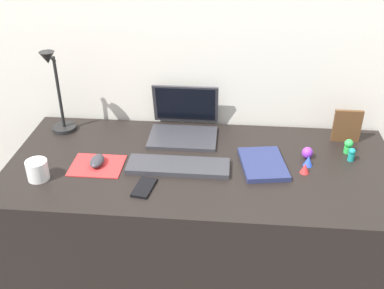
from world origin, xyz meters
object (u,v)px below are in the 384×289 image
cell_phone (144,187)px  toy_figurine_purple (307,153)px  toy_figurine_green (348,146)px  desk_lamp (57,94)px  coffee_mug (37,170)px  notebook_pad (263,164)px  toy_figurine_red (305,168)px  toy_figurine_blue (308,161)px  toy_figurine_teal (352,154)px  mouse (97,161)px  keyboard (178,166)px  laptop (184,122)px  picture_frame (347,126)px

cell_phone → toy_figurine_purple: toy_figurine_purple is taller
toy_figurine_green → toy_figurine_purple: size_ratio=1.25×
desk_lamp → coffee_mug: bearing=-85.1°
notebook_pad → toy_figurine_red: toy_figurine_red is taller
toy_figurine_red → toy_figurine_green: (0.20, 0.17, 0.01)m
toy_figurine_blue → toy_figurine_red: toy_figurine_blue is taller
coffee_mug → toy_figurine_teal: (1.23, 0.24, -0.01)m
toy_figurine_blue → toy_figurine_red: size_ratio=1.03×
coffee_mug → toy_figurine_blue: coffee_mug is taller
mouse → notebook_pad: 0.67m
toy_figurine_red → toy_figurine_teal: 0.23m
toy_figurine_red → toy_figurine_purple: bearing=78.5°
keyboard → toy_figurine_green: bearing=14.8°
keyboard → toy_figurine_green: 0.73m
cell_phone → desk_lamp: desk_lamp is taller
laptop → cell_phone: size_ratio=2.34×
cell_phone → toy_figurine_red: bearing=24.2°
mouse → toy_figurine_blue: 0.85m
laptop → toy_figurine_blue: laptop is taller
mouse → toy_figurine_green: bearing=10.6°
notebook_pad → coffee_mug: 0.89m
cell_phone → picture_frame: bearing=37.3°
desk_lamp → toy_figurine_blue: desk_lamp is taller
coffee_mug → picture_frame: bearing=18.2°
cell_phone → toy_figurine_purple: bearing=32.8°
toy_figurine_blue → toy_figurine_red: 0.06m
toy_figurine_green → notebook_pad: bearing=-159.1°
laptop → mouse: laptop is taller
mouse → toy_figurine_green: toy_figurine_green is taller
keyboard → toy_figurine_red: toy_figurine_red is taller
notebook_pad → laptop: bearing=134.9°
toy_figurine_green → toy_figurine_blue: bearing=-146.9°
toy_figurine_blue → toy_figurine_purple: bearing=87.1°
toy_figurine_teal → coffee_mug: bearing=-168.8°
mouse → picture_frame: bearing=15.7°
mouse → coffee_mug: (-0.20, -0.11, 0.02)m
toy_figurine_red → notebook_pad: bearing=168.0°
laptop → toy_figurine_blue: 0.58m
toy_figurine_teal → toy_figurine_green: (-0.00, 0.06, 0.00)m
mouse → toy_figurine_green: 1.05m
mouse → cell_phone: 0.26m
picture_frame → cell_phone: bearing=-152.1°
picture_frame → coffee_mug: 1.30m
cell_phone → toy_figurine_green: (0.81, 0.34, 0.03)m
toy_figurine_red → toy_figurine_blue: bearing=70.0°
mouse → toy_figurine_blue: toy_figurine_blue is taller
desk_lamp → toy_figurine_teal: size_ratio=6.87×
laptop → notebook_pad: size_ratio=1.25×
cell_phone → notebook_pad: 0.49m
notebook_pad → toy_figurine_red: bearing=-21.3°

